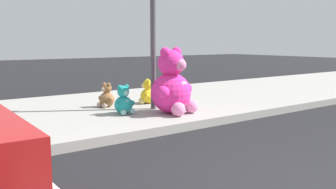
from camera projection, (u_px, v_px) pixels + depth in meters
sidewalk at (90, 112)px, 7.58m from camera, size 28.00×4.40×0.15m
sign_pole at (153, 23)px, 7.28m from camera, size 0.56×0.11×3.20m
plush_pink_large at (173, 87)px, 7.00m from camera, size 0.93×0.88×1.24m
plush_lime at (182, 95)px, 8.05m from camera, size 0.37×0.35×0.49m
plush_yellow at (147, 94)px, 8.15m from camera, size 0.38×0.38×0.53m
plush_teal at (124, 102)px, 6.95m from camera, size 0.42×0.37×0.55m
plush_brown at (106, 97)px, 7.69m from camera, size 0.36×0.38×0.51m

